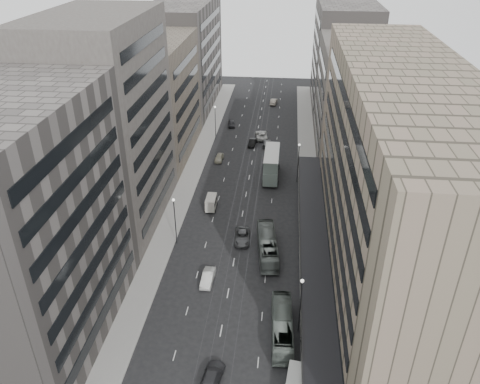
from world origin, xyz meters
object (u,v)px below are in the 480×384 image
at_px(double_decker, 271,164).
at_px(panel_van, 211,202).
at_px(bus_far, 267,246).
at_px(bus_near, 282,326).
at_px(sedan_1, 208,278).
at_px(sedan_2, 242,236).
at_px(pedestrian, 303,339).
at_px(vw_microbus, 295,382).

bearing_deg(double_decker, panel_van, -127.20).
xyz_separation_m(bus_far, panel_van, (-10.79, 12.48, -0.27)).
xyz_separation_m(bus_far, double_decker, (-0.55, 25.89, 1.45)).
xyz_separation_m(bus_near, panel_van, (-13.45, 29.03, -0.16)).
distance_m(panel_van, sedan_1, 20.14).
bearing_deg(sedan_2, pedestrian, -70.61).
bearing_deg(bus_far, sedan_2, -44.15).
bearing_deg(bus_near, bus_far, -83.45).
bearing_deg(vw_microbus, double_decker, 102.59).
relative_size(bus_near, sedan_1, 2.37).
relative_size(double_decker, pedestrian, 6.15).
bearing_deg(vw_microbus, pedestrian, 88.45).
bearing_deg(bus_far, bus_near, 92.28).
height_order(bus_near, sedan_2, bus_near).
bearing_deg(sedan_2, sedan_1, -114.64).
height_order(bus_near, sedan_1, bus_near).
bearing_deg(bus_far, panel_van, -56.01).
height_order(sedan_1, pedestrian, pedestrian).
relative_size(double_decker, sedan_1, 2.30).
relative_size(sedan_1, sedan_2, 0.85).
bearing_deg(sedan_1, bus_near, -37.55).
relative_size(bus_far, double_decker, 1.11).
relative_size(panel_van, pedestrian, 2.28).
relative_size(bus_near, sedan_2, 2.00).
bearing_deg(double_decker, bus_far, -88.60).
height_order(double_decker, sedan_2, double_decker).
bearing_deg(bus_far, pedestrian, 99.34).
height_order(double_decker, panel_van, double_decker).
height_order(bus_near, double_decker, double_decker).
height_order(bus_far, sedan_1, bus_far).
height_order(panel_van, sedan_2, panel_van).
xyz_separation_m(vw_microbus, sedan_2, (-8.48, 27.71, -0.54)).
bearing_deg(pedestrian, panel_van, -61.14).
relative_size(vw_microbus, pedestrian, 2.64).
bearing_deg(double_decker, sedan_1, -102.66).
height_order(bus_far, sedan_2, bus_far).
bearing_deg(bus_near, sedan_2, -73.30).
xyz_separation_m(panel_van, sedan_1, (2.64, -19.95, -0.59)).
xyz_separation_m(bus_near, pedestrian, (2.55, -1.41, -0.49)).
relative_size(bus_far, vw_microbus, 2.59).
bearing_deg(bus_near, double_decker, -88.26).
distance_m(vw_microbus, pedestrian, 6.59).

